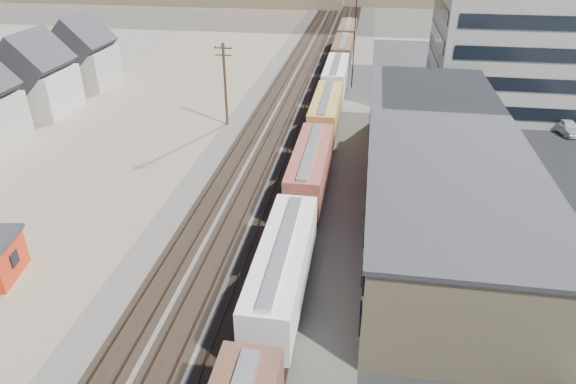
# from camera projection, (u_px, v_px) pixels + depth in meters

# --- Properties ---
(ballast_bed) EXTENTS (18.00, 200.00, 0.06)m
(ballast_bed) POSITION_uv_depth(u_px,v_px,m) (304.00, 107.00, 69.59)
(ballast_bed) COLOR #4C4742
(ballast_bed) RESTS_ON ground
(dirt_yard) EXTENTS (24.00, 180.00, 0.03)m
(dirt_yard) POSITION_uv_depth(u_px,v_px,m) (134.00, 125.00, 63.65)
(dirt_yard) COLOR #7D6A56
(dirt_yard) RESTS_ON ground
(asphalt_lot) EXTENTS (26.00, 120.00, 0.04)m
(asphalt_lot) POSITION_uv_depth(u_px,v_px,m) (494.00, 164.00, 53.54)
(asphalt_lot) COLOR #232326
(asphalt_lot) RESTS_ON ground
(rail_tracks) EXTENTS (11.40, 200.00, 0.24)m
(rail_tracks) POSITION_uv_depth(u_px,v_px,m) (300.00, 106.00, 69.63)
(rail_tracks) COLOR black
(rail_tracks) RESTS_ON ground
(freight_train) EXTENTS (3.00, 119.74, 4.46)m
(freight_train) POSITION_uv_depth(u_px,v_px,m) (319.00, 137.00, 52.98)
(freight_train) COLOR black
(freight_train) RESTS_ON ground
(warehouse) EXTENTS (12.40, 40.40, 7.25)m
(warehouse) POSITION_uv_depth(u_px,v_px,m) (439.00, 170.00, 44.08)
(warehouse) COLOR tan
(warehouse) RESTS_ON ground
(office_tower) EXTENTS (22.60, 18.60, 18.45)m
(office_tower) POSITION_uv_depth(u_px,v_px,m) (526.00, 37.00, 65.67)
(office_tower) COLOR #9E998E
(office_tower) RESTS_ON ground
(utility_pole_north) EXTENTS (2.20, 0.32, 10.00)m
(utility_pole_north) POSITION_uv_depth(u_px,v_px,m) (225.00, 83.00, 61.30)
(utility_pole_north) COLOR #382619
(utility_pole_north) RESTS_ON ground
(radio_mast) EXTENTS (1.20, 0.16, 18.00)m
(radio_mast) POSITION_uv_depth(u_px,v_px,m) (355.00, 25.00, 73.13)
(radio_mast) COLOR black
(radio_mast) RESTS_ON ground
(parked_car_blue) EXTENTS (4.59, 6.24, 1.58)m
(parked_car_blue) POSITION_uv_depth(u_px,v_px,m) (516.00, 104.00, 68.18)
(parked_car_blue) COLOR navy
(parked_car_blue) RESTS_ON ground
(parked_car_far) EXTENTS (3.00, 5.21, 1.67)m
(parked_car_far) POSITION_uv_depth(u_px,v_px,m) (567.00, 126.00, 60.93)
(parked_car_far) COLOR silver
(parked_car_far) RESTS_ON ground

